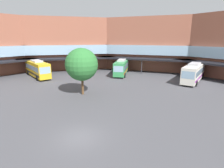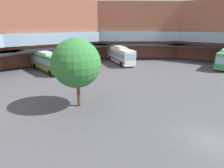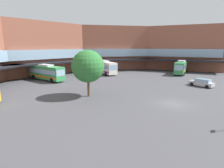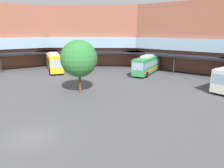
{
  "view_description": "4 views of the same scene",
  "coord_description": "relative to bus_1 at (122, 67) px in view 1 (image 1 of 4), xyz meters",
  "views": [
    {
      "loc": [
        3.5,
        -14.12,
        8.75
      ],
      "look_at": [
        2.38,
        14.31,
        1.28
      ],
      "focal_mm": 28.26,
      "sensor_mm": 36.0,
      "label": 1
    },
    {
      "loc": [
        -13.32,
        -0.71,
        8.53
      ],
      "look_at": [
        1.37,
        10.76,
        1.96
      ],
      "focal_mm": 27.03,
      "sensor_mm": 36.0,
      "label": 2
    },
    {
      "loc": [
        -24.18,
        -2.93,
        7.92
      ],
      "look_at": [
        1.82,
        10.46,
        1.41
      ],
      "focal_mm": 27.78,
      "sensor_mm": 36.0,
      "label": 3
    },
    {
      "loc": [
        11.52,
        -12.33,
        8.6
      ],
      "look_at": [
        2.33,
        13.15,
        1.5
      ],
      "focal_mm": 33.35,
      "sensor_mm": 36.0,
      "label": 4
    }
  ],
  "objects": [
    {
      "name": "bus_3",
      "position": [
        14.72,
        -6.67,
        0.07
      ],
      "size": [
        8.15,
        10.93,
        3.82
      ],
      "rotation": [
        0.0,
        0.0,
        4.15
      ],
      "color": "silver",
      "rests_on": "ground"
    },
    {
      "name": "bus_1",
      "position": [
        0.0,
        0.0,
        0.0
      ],
      "size": [
        3.93,
        10.61,
        3.69
      ],
      "rotation": [
        0.0,
        0.0,
        4.56
      ],
      "color": "#338C4C",
      "rests_on": "ground"
    },
    {
      "name": "station_building",
      "position": [
        -4.15,
        -7.68,
        4.94
      ],
      "size": [
        83.89,
        52.69,
        14.12
      ],
      "color": "#93543F",
      "rests_on": "ground"
    },
    {
      "name": "ground_plane",
      "position": [
        -4.15,
        -28.74,
        -1.86
      ],
      "size": [
        126.1,
        126.1,
        0.0
      ],
      "primitive_type": "plane",
      "color": "#47474C"
    },
    {
      "name": "plaza_tree",
      "position": [
        -6.37,
        -16.17,
        2.92
      ],
      "size": [
        5.04,
        5.04,
        7.31
      ],
      "color": "brown",
      "rests_on": "ground"
    },
    {
      "name": "bus_4",
      "position": [
        -19.19,
        -3.9,
        0.09
      ],
      "size": [
        8.88,
        9.76,
        3.87
      ],
      "rotation": [
        0.0,
        0.0,
        5.42
      ],
      "color": "gold",
      "rests_on": "ground"
    }
  ]
}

